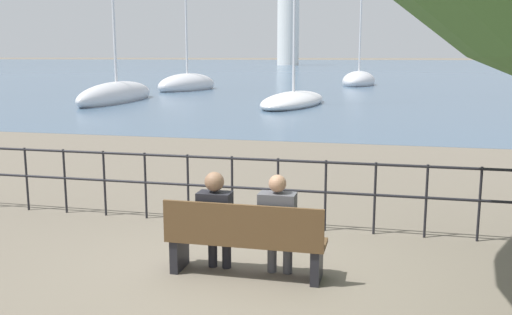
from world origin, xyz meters
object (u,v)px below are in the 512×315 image
Objects in this scene: sailboat_2 at (359,81)px; harbor_lighthouse at (288,23)px; sailboat_1 at (117,96)px; park_bench at (245,241)px; sailboat_0 at (293,100)px; sailboat_4 at (187,85)px; seated_person_right at (278,221)px; seated_person_left at (216,217)px.

sailboat_2 is 0.39× the size of harbor_lighthouse.
sailboat_1 is 1.08× the size of sailboat_2.
park_bench is at bearing -80.08° from harbor_lighthouse.
sailboat_0 is 14.68m from sailboat_4.
harbor_lighthouse is at bearing 99.92° from park_bench.
sailboat_0 is (-3.27, 22.79, -0.16)m from park_bench.
park_bench is 43.34m from sailboat_2.
sailboat_2 reaches higher than seated_person_right.
park_bench is 0.45m from seated_person_right.
park_bench is at bearing -82.11° from sailboat_2.
seated_person_right is at bearing -79.93° from harbor_lighthouse.
sailboat_0 is at bearing 97.28° from seated_person_left.
sailboat_0 is at bearing -2.98° from sailboat_1.
seated_person_right is 26.40m from sailboat_1.
sailboat_4 is (-9.74, 10.98, 0.11)m from sailboat_0.
sailboat_0 reaches higher than sailboat_1.
seated_person_right is 36.25m from sailboat_4.
sailboat_0 reaches higher than sailboat_2.
sailboat_1 is at bearing -84.52° from harbor_lighthouse.
sailboat_0 reaches higher than seated_person_left.
seated_person_left is 0.14× the size of sailboat_2.
sailboat_1 is at bearing -113.86° from sailboat_2.
park_bench is 0.08× the size of harbor_lighthouse.
sailboat_0 is 117.99m from harbor_lighthouse.
sailboat_4 reaches higher than seated_person_left.
seated_person_right is 43.27m from sailboat_2.
sailboat_4 is (-13.01, 33.76, -0.04)m from park_bench.
sailboat_2 is at bearing 51.51° from sailboat_4.
sailboat_0 is (-3.64, 22.71, -0.39)m from seated_person_right.
seated_person_left is 22.90m from sailboat_0.
sailboat_2 is at bearing 90.96° from sailboat_0.
seated_person_right reaches higher than seated_person_left.
seated_person_right is at bearing -81.61° from sailboat_2.
harbor_lighthouse is at bearing 100.07° from seated_person_right.
park_bench is 1.53× the size of seated_person_left.
sailboat_0 reaches higher than park_bench.
seated_person_right is 0.05× the size of harbor_lighthouse.
sailboat_4 is (0.10, 10.99, 0.05)m from sailboat_1.
park_bench is 1.52× the size of seated_person_right.
sailboat_0 is 9.84m from sailboat_1.
sailboat_1 reaches higher than sailboat_2.
sailboat_1 is at bearing -172.99° from sailboat_0.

